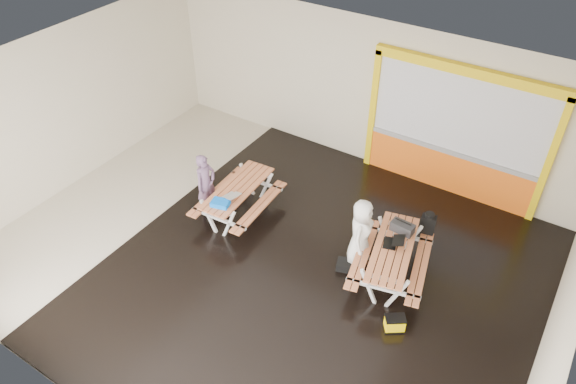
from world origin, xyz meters
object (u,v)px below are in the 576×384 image
Objects in this scene: toolbox at (402,227)px; picnic_table_left at (238,194)px; person_right at (361,232)px; person_left at (206,184)px; fluke_bag at (395,324)px; laptop_right at (393,242)px; backpack at (428,223)px; blue_pouch at (220,203)px; picnic_table_right at (392,255)px; dark_case at (347,265)px; laptop_left at (231,196)px.

picnic_table_left is at bearing -170.39° from toolbox.
person_left is at bearing 83.88° from person_right.
fluke_bag is at bearing -144.52° from person_right.
picnic_table_left is 3.36m from laptop_right.
person_left reaches higher than laptop_right.
blue_pouch is at bearing -153.88° from backpack.
laptop_right is at bearing 2.79° from picnic_table_left.
picnic_table_right is at bearing 1.36° from picnic_table_left.
toolbox is at bearing 9.61° from picnic_table_left.
blue_pouch reaches higher than picnic_table_right.
person_right is at bearing -174.20° from laptop_right.
backpack is (0.30, 0.56, -0.17)m from toolbox.
toolbox is 1.26m from dark_case.
person_right is at bearing -131.83° from backpack.
person_left is at bearing -167.60° from toolbox.
backpack is (0.26, 1.04, 0.11)m from picnic_table_right.
picnic_table_right reaches higher than dark_case.
backpack is at bearing 26.12° from blue_pouch.
person_right is 0.77m from toolbox.
person_right is at bearing 15.43° from blue_pouch.
fluke_bag is at bearing -61.64° from laptop_right.
blue_pouch is at bearing -84.04° from picnic_table_left.
person_left is 3.97× the size of blue_pouch.
dark_case is (-0.09, -0.27, -0.67)m from person_right.
backpack is at bearing 61.28° from toolbox.
person_left is (-0.58, -0.30, 0.21)m from picnic_table_left.
laptop_right is 0.94× the size of backpack.
picnic_table_right is at bearing -104.78° from person_right.
laptop_right is at bearing -107.64° from backpack.
dark_case is at bearing -133.35° from toolbox.
fluke_bag is at bearing -93.84° from person_left.
person_left is 3.14× the size of laptop_right.
laptop_left is (0.68, -0.06, 0.01)m from person_left.
toolbox is (3.35, 0.57, 0.28)m from picnic_table_left.
backpack is (0.31, 0.96, -0.12)m from laptop_right.
laptop_left reaches higher than picnic_table_left.
picnic_table_right is 0.91m from dark_case.
picnic_table_right reaches higher than picnic_table_left.
toolbox reaches higher than blue_pouch.
person_left is at bearing -173.32° from laptop_right.
picnic_table_left is 1.40× the size of person_right.
toolbox is at bearing 46.65° from dark_case.
laptop_left is 3.29m from laptop_right.
backpack is at bearing 52.25° from dark_case.
person_right is at bearing 9.84° from laptop_left.
picnic_table_left is at bearing 106.39° from laptop_left.
person_right is at bearing -78.32° from person_left.
picnic_table_left is 5.10× the size of dark_case.
laptop_left is at bearing 82.25° from blue_pouch.
backpack is 1.21× the size of dark_case.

